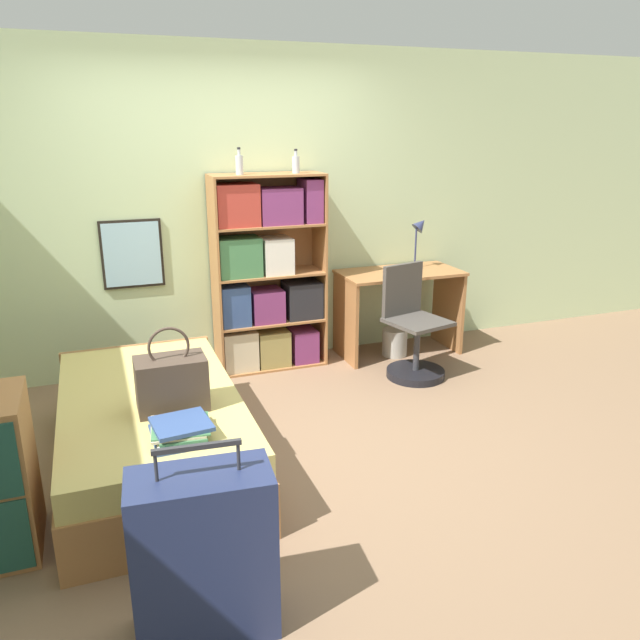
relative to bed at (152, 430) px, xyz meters
The scene contains 13 objects.
ground_plane 0.83m from the bed, ahead, with size 14.00×14.00×0.00m, color #84664C.
wall_back 2.05m from the bed, 63.07° to the left, with size 10.00×0.09×2.60m.
bed is the anchor object (origin of this frame).
handbag 0.48m from the bed, 65.90° to the right, with size 0.38×0.23×0.48m.
book_stack_on_bed 0.66m from the bed, 80.39° to the right, with size 0.32×0.36×0.08m.
suitcase 1.41m from the bed, 87.24° to the right, with size 0.58×0.33×0.85m.
bookcase 1.80m from the bed, 50.52° to the left, with size 0.91×0.35×1.61m.
bottle_green 2.15m from the bed, 55.32° to the left, with size 0.06×0.06×0.20m.
bottle_brown 2.36m from the bed, 43.57° to the left, with size 0.06×0.06×0.19m.
desk 2.61m from the bed, 28.41° to the left, with size 1.06×0.55×0.75m.
desk_lamp 2.93m from the bed, 27.56° to the left, with size 0.18×0.13×0.46m.
desk_chair 2.27m from the bed, 18.42° to the left, with size 0.52×0.52×0.91m.
waste_bin 2.52m from the bed, 27.90° to the left, with size 0.22×0.22×0.24m.
Camera 1 is at (-1.01, -3.49, 2.00)m, focal length 35.00 mm.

